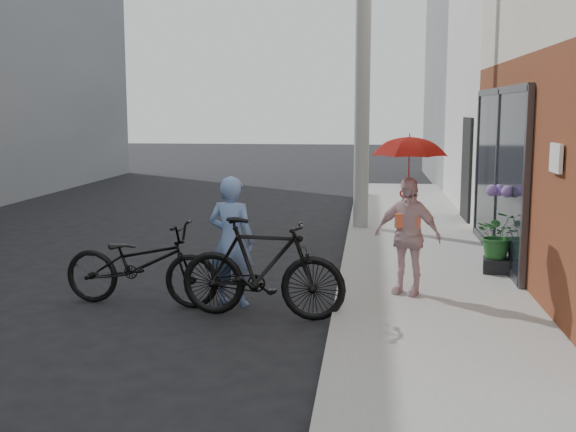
% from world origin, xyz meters
% --- Properties ---
extents(ground, '(80.00, 80.00, 0.00)m').
position_xyz_m(ground, '(0.00, 0.00, 0.00)').
color(ground, black).
rests_on(ground, ground).
extents(sidewalk, '(2.20, 24.00, 0.12)m').
position_xyz_m(sidewalk, '(2.10, 2.00, 0.06)').
color(sidewalk, '#959690').
rests_on(sidewalk, ground).
extents(curb, '(0.12, 24.00, 0.12)m').
position_xyz_m(curb, '(0.94, 2.00, 0.06)').
color(curb, '#9E9E99').
rests_on(curb, ground).
extents(east_building_far, '(8.00, 8.00, 7.00)m').
position_xyz_m(east_building_far, '(7.20, 16.00, 3.50)').
color(east_building_far, slate).
rests_on(east_building_far, ground).
extents(utility_pole, '(0.28, 0.28, 7.00)m').
position_xyz_m(utility_pole, '(1.10, 6.00, 3.50)').
color(utility_pole, '#9E9E99').
rests_on(utility_pole, ground).
extents(officer, '(0.63, 0.48, 1.54)m').
position_xyz_m(officer, '(-0.35, 0.79, 0.77)').
color(officer, '#7392CC').
rests_on(officer, ground).
extents(bike_left, '(1.96, 0.82, 1.00)m').
position_xyz_m(bike_left, '(-1.41, 0.67, 0.50)').
color(bike_left, black).
rests_on(bike_left, ground).
extents(bike_right, '(1.93, 0.74, 1.13)m').
position_xyz_m(bike_right, '(0.09, 0.30, 0.57)').
color(bike_right, black).
rests_on(bike_right, ground).
extents(kimono_woman, '(0.89, 0.65, 1.40)m').
position_xyz_m(kimono_woman, '(1.72, 1.11, 0.82)').
color(kimono_woman, beige).
rests_on(kimono_woman, sidewalk).
extents(parasol, '(0.87, 0.87, 0.76)m').
position_xyz_m(parasol, '(1.72, 1.11, 1.90)').
color(parasol, red).
rests_on(parasol, kimono_woman).
extents(planter, '(0.41, 0.41, 0.19)m').
position_xyz_m(planter, '(3.00, 2.38, 0.22)').
color(planter, black).
rests_on(planter, sidewalk).
extents(potted_plant, '(0.59, 0.51, 0.66)m').
position_xyz_m(potted_plant, '(3.00, 2.38, 0.64)').
color(potted_plant, '#255D28').
rests_on(potted_plant, planter).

